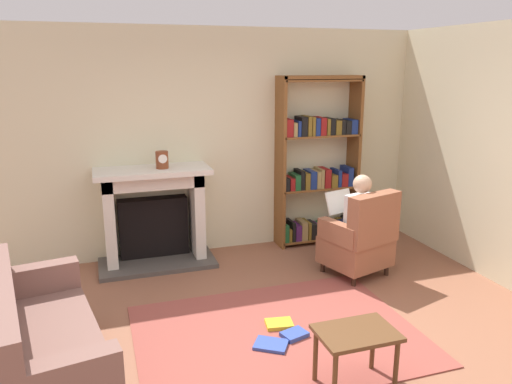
{
  "coord_description": "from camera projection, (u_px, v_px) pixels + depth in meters",
  "views": [
    {
      "loc": [
        -1.37,
        -3.28,
        2.27
      ],
      "look_at": [
        0.1,
        1.2,
        1.05
      ],
      "focal_mm": 34.66,
      "sensor_mm": 36.0,
      "label": 1
    }
  ],
  "objects": [
    {
      "name": "ground",
      "position": [
        290.0,
        354.0,
        4.0
      ],
      "size": [
        14.0,
        14.0,
        0.0
      ],
      "primitive_type": "plane",
      "color": "#8D5840"
    },
    {
      "name": "back_wall",
      "position": [
        214.0,
        142.0,
        6.01
      ],
      "size": [
        5.6,
        0.1,
        2.7
      ],
      "primitive_type": "cube",
      "color": "beige",
      "rests_on": "ground"
    },
    {
      "name": "side_wall_right",
      "position": [
        468.0,
        148.0,
        5.61
      ],
      "size": [
        0.1,
        5.2,
        2.7
      ],
      "primitive_type": "cube",
      "color": "beige",
      "rests_on": "ground"
    },
    {
      "name": "area_rug",
      "position": [
        277.0,
        334.0,
        4.27
      ],
      "size": [
        2.4,
        1.8,
        0.01
      ],
      "primitive_type": "cube",
      "color": "#95463C",
      "rests_on": "ground"
    },
    {
      "name": "fireplace",
      "position": [
        154.0,
        213.0,
        5.72
      ],
      "size": [
        1.32,
        0.64,
        1.14
      ],
      "color": "#4C4742",
      "rests_on": "ground"
    },
    {
      "name": "mantel_clock",
      "position": [
        162.0,
        160.0,
        5.51
      ],
      "size": [
        0.14,
        0.14,
        0.19
      ],
      "color": "brown",
      "rests_on": "fireplace"
    },
    {
      "name": "bookshelf",
      "position": [
        317.0,
        167.0,
        6.29
      ],
      "size": [
        1.06,
        0.32,
        2.14
      ],
      "color": "brown",
      "rests_on": "ground"
    },
    {
      "name": "armchair_reading",
      "position": [
        360.0,
        239.0,
        5.38
      ],
      "size": [
        0.79,
        0.78,
        0.97
      ],
      "rotation": [
        0.0,
        0.0,
        3.44
      ],
      "color": "#331E14",
      "rests_on": "ground"
    },
    {
      "name": "seated_reader",
      "position": [
        353.0,
        219.0,
        5.42
      ],
      "size": [
        0.47,
        0.59,
        1.14
      ],
      "rotation": [
        0.0,
        0.0,
        3.44
      ],
      "color": "silver",
      "rests_on": "ground"
    },
    {
      "name": "sofa_floral",
      "position": [
        39.0,
        347.0,
        3.52
      ],
      "size": [
        1.01,
        1.8,
        0.85
      ],
      "rotation": [
        0.0,
        0.0,
        1.75
      ],
      "color": "#7B574E",
      "rests_on": "ground"
    },
    {
      "name": "side_table",
      "position": [
        356.0,
        340.0,
        3.49
      ],
      "size": [
        0.56,
        0.39,
        0.46
      ],
      "color": "brown",
      "rests_on": "ground"
    },
    {
      "name": "scattered_books",
      "position": [
        281.0,
        334.0,
        4.24
      ],
      "size": [
        0.53,
        0.55,
        0.04
      ],
      "color": "gold",
      "rests_on": "area_rug"
    }
  ]
}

